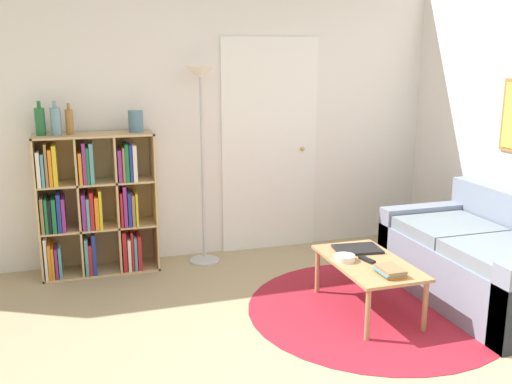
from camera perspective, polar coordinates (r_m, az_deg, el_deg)
The scene contains 15 objects.
wall_back at distance 5.32m, azimuth -2.78°, elevation 7.47°, with size 7.03×0.11×2.60m.
wall_right at distance 5.10m, azimuth 24.04°, elevation 6.26°, with size 0.08×5.58×2.60m.
rug at distance 4.42m, azimuth 11.84°, elevation -11.31°, with size 1.90×1.90×0.01m.
bookshelf at distance 5.05m, azimuth -15.91°, elevation -1.27°, with size 0.98×0.34×1.21m.
floor_lamp at distance 5.00m, azimuth -5.51°, elevation 8.35°, with size 0.27×0.27×1.75m.
couch at distance 4.75m, azimuth 22.15°, elevation -6.66°, with size 0.88×1.58×0.79m.
coffee_table at distance 4.26m, azimuth 11.14°, elevation -7.30°, with size 0.51×0.91×0.39m.
laptop at distance 4.45m, azimuth 10.11°, elevation -5.64°, with size 0.37×0.28×0.02m.
bowl at distance 4.21m, azimuth 8.88°, elevation -6.53°, with size 0.15×0.15×0.04m.
book_stack_on_table at distance 4.01m, azimuth 13.25°, elevation -7.68°, with size 0.16×0.22×0.05m.
remote at distance 4.24m, azimuth 11.03°, elevation -6.67°, with size 0.07×0.15×0.02m.
bottle_left at distance 4.96m, azimuth -20.78°, elevation 6.64°, with size 0.08×0.08×0.28m.
bottle_middle at distance 4.92m, azimuth -19.39°, elevation 6.71°, with size 0.08×0.08×0.28m.
bottle_right at distance 4.93m, azimuth -18.16°, elevation 6.70°, with size 0.06×0.06×0.26m.
vase_on_shelf at distance 4.96m, azimuth -11.94°, elevation 6.93°, with size 0.12×0.12×0.18m.
Camera 1 is at (-1.31, -2.52, 1.82)m, focal length 40.00 mm.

